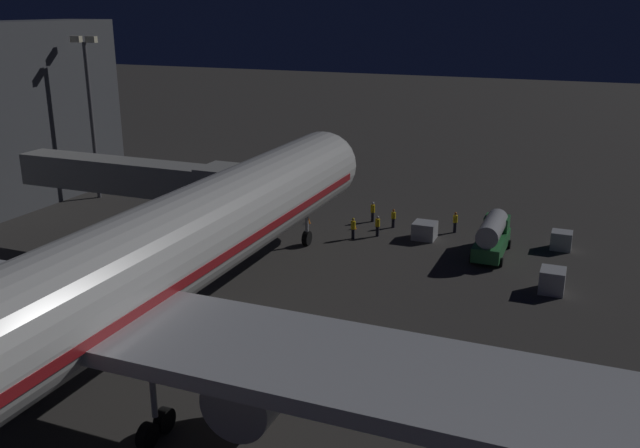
{
  "coord_description": "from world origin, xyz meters",
  "views": [
    {
      "loc": [
        -21.15,
        33.06,
        18.72
      ],
      "look_at": [
        -3.0,
        -11.32,
        3.5
      ],
      "focal_mm": 38.68,
      "sensor_mm": 36.0,
      "label": 1
    }
  ],
  "objects_px": {
    "fuel_tanker": "(492,235)",
    "baggage_container_far_row": "(425,231)",
    "ground_crew_marshaller_fwd": "(377,225)",
    "ground_crew_by_tug": "(353,227)",
    "apron_floodlight_mast": "(90,105)",
    "traffic_cone_nose_port": "(355,226)",
    "baggage_container_mid_row": "(552,281)",
    "airliner_at_gate": "(50,317)",
    "jet_bridge": "(147,179)",
    "baggage_container_near_belt": "(561,240)",
    "ground_crew_under_port_wing": "(455,221)",
    "ground_crew_near_nose_gear": "(373,211)",
    "ground_crew_by_belt_loader": "(393,217)",
    "traffic_cone_nose_starboard": "(309,220)"
  },
  "relations": [
    {
      "from": "ground_crew_marshaller_fwd",
      "to": "ground_crew_by_tug",
      "type": "bearing_deg",
      "value": 39.12
    },
    {
      "from": "baggage_container_near_belt",
      "to": "ground_crew_by_belt_loader",
      "type": "xyz_separation_m",
      "value": [
        14.11,
        -0.33,
        0.19
      ]
    },
    {
      "from": "fuel_tanker",
      "to": "ground_crew_marshaller_fwd",
      "type": "relative_size",
      "value": 3.49
    },
    {
      "from": "apron_floodlight_mast",
      "to": "baggage_container_mid_row",
      "type": "distance_m",
      "value": 46.33
    },
    {
      "from": "airliner_at_gate",
      "to": "traffic_cone_nose_port",
      "type": "relative_size",
      "value": 127.43
    },
    {
      "from": "airliner_at_gate",
      "to": "ground_crew_marshaller_fwd",
      "type": "xyz_separation_m",
      "value": [
        -4.64,
        -32.47,
        -4.83
      ]
    },
    {
      "from": "baggage_container_mid_row",
      "to": "ground_crew_near_nose_gear",
      "type": "distance_m",
      "value": 19.55
    },
    {
      "from": "jet_bridge",
      "to": "baggage_container_far_row",
      "type": "bearing_deg",
      "value": -149.87
    },
    {
      "from": "baggage_container_mid_row",
      "to": "fuel_tanker",
      "type": "bearing_deg",
      "value": -49.8
    },
    {
      "from": "ground_crew_near_nose_gear",
      "to": "ground_crew_under_port_wing",
      "type": "distance_m",
      "value": 7.57
    },
    {
      "from": "baggage_container_near_belt",
      "to": "ground_crew_near_nose_gear",
      "type": "xyz_separation_m",
      "value": [
        16.35,
        -1.32,
        0.28
      ]
    },
    {
      "from": "jet_bridge",
      "to": "baggage_container_near_belt",
      "type": "bearing_deg",
      "value": -156.95
    },
    {
      "from": "airliner_at_gate",
      "to": "fuel_tanker",
      "type": "xyz_separation_m",
      "value": [
        -14.32,
        -31.54,
        -4.19
      ]
    },
    {
      "from": "apron_floodlight_mast",
      "to": "traffic_cone_nose_starboard",
      "type": "height_order",
      "value": "apron_floodlight_mast"
    },
    {
      "from": "fuel_tanker",
      "to": "baggage_container_far_row",
      "type": "bearing_deg",
      "value": -17.69
    },
    {
      "from": "fuel_tanker",
      "to": "ground_crew_near_nose_gear",
      "type": "xyz_separation_m",
      "value": [
        11.35,
        -4.77,
        -0.62
      ]
    },
    {
      "from": "fuel_tanker",
      "to": "baggage_container_mid_row",
      "type": "bearing_deg",
      "value": 130.2
    },
    {
      "from": "baggage_container_far_row",
      "to": "traffic_cone_nose_port",
      "type": "height_order",
      "value": "baggage_container_far_row"
    },
    {
      "from": "baggage_container_far_row",
      "to": "ground_crew_under_port_wing",
      "type": "height_order",
      "value": "ground_crew_under_port_wing"
    },
    {
      "from": "ground_crew_marshaller_fwd",
      "to": "traffic_cone_nose_port",
      "type": "xyz_separation_m",
      "value": [
        2.44,
        -1.14,
        -0.73
      ]
    },
    {
      "from": "ground_crew_by_belt_loader",
      "to": "ground_crew_under_port_wing",
      "type": "relative_size",
      "value": 0.92
    },
    {
      "from": "apron_floodlight_mast",
      "to": "ground_crew_marshaller_fwd",
      "type": "bearing_deg",
      "value": 177.83
    },
    {
      "from": "jet_bridge",
      "to": "traffic_cone_nose_port",
      "type": "bearing_deg",
      "value": -138.75
    },
    {
      "from": "apron_floodlight_mast",
      "to": "ground_crew_near_nose_gear",
      "type": "xyz_separation_m",
      "value": [
        -28.46,
        -2.7,
        -8.37
      ]
    },
    {
      "from": "ground_crew_under_port_wing",
      "to": "baggage_container_far_row",
      "type": "bearing_deg",
      "value": 51.96
    },
    {
      "from": "airliner_at_gate",
      "to": "apron_floodlight_mast",
      "type": "xyz_separation_m",
      "value": [
        25.5,
        -33.62,
        3.55
      ]
    },
    {
      "from": "ground_crew_under_port_wing",
      "to": "traffic_cone_nose_port",
      "type": "relative_size",
      "value": 3.32
    },
    {
      "from": "baggage_container_near_belt",
      "to": "baggage_container_mid_row",
      "type": "height_order",
      "value": "baggage_container_mid_row"
    },
    {
      "from": "baggage_container_near_belt",
      "to": "ground_crew_marshaller_fwd",
      "type": "distance_m",
      "value": 14.89
    },
    {
      "from": "jet_bridge",
      "to": "ground_crew_by_belt_loader",
      "type": "distance_m",
      "value": 21.36
    },
    {
      "from": "baggage_container_near_belt",
      "to": "ground_crew_marshaller_fwd",
      "type": "bearing_deg",
      "value": 9.75
    },
    {
      "from": "ground_crew_under_port_wing",
      "to": "traffic_cone_nose_starboard",
      "type": "height_order",
      "value": "ground_crew_under_port_wing"
    },
    {
      "from": "fuel_tanker",
      "to": "traffic_cone_nose_starboard",
      "type": "bearing_deg",
      "value": -7.15
    },
    {
      "from": "baggage_container_mid_row",
      "to": "ground_crew_by_tug",
      "type": "xyz_separation_m",
      "value": [
        16.38,
        -5.48,
        0.19
      ]
    },
    {
      "from": "apron_floodlight_mast",
      "to": "baggage_container_far_row",
      "type": "relative_size",
      "value": 8.5
    },
    {
      "from": "jet_bridge",
      "to": "fuel_tanker",
      "type": "relative_size",
      "value": 3.15
    },
    {
      "from": "fuel_tanker",
      "to": "baggage_container_mid_row",
      "type": "height_order",
      "value": "fuel_tanker"
    },
    {
      "from": "fuel_tanker",
      "to": "ground_crew_under_port_wing",
      "type": "height_order",
      "value": "fuel_tanker"
    },
    {
      "from": "ground_crew_marshaller_fwd",
      "to": "apron_floodlight_mast",
      "type": "bearing_deg",
      "value": -2.17
    },
    {
      "from": "ground_crew_by_tug",
      "to": "ground_crew_under_port_wing",
      "type": "bearing_deg",
      "value": -147.18
    },
    {
      "from": "baggage_container_far_row",
      "to": "ground_crew_by_belt_loader",
      "type": "xyz_separation_m",
      "value": [
        3.3,
        -1.93,
        0.22
      ]
    },
    {
      "from": "baggage_container_far_row",
      "to": "jet_bridge",
      "type": "bearing_deg",
      "value": 30.13
    },
    {
      "from": "ground_crew_marshaller_fwd",
      "to": "ground_crew_by_tug",
      "type": "relative_size",
      "value": 0.99
    },
    {
      "from": "traffic_cone_nose_port",
      "to": "baggage_container_far_row",
      "type": "bearing_deg",
      "value": 178.04
    },
    {
      "from": "baggage_container_mid_row",
      "to": "ground_crew_by_tug",
      "type": "height_order",
      "value": "ground_crew_by_tug"
    },
    {
      "from": "ground_crew_under_port_wing",
      "to": "traffic_cone_nose_starboard",
      "type": "xyz_separation_m",
      "value": [
        12.73,
        2.37,
        -0.73
      ]
    },
    {
      "from": "traffic_cone_nose_starboard",
      "to": "baggage_container_near_belt",
      "type": "bearing_deg",
      "value": -176.31
    },
    {
      "from": "apron_floodlight_mast",
      "to": "ground_crew_marshaller_fwd",
      "type": "relative_size",
      "value": 8.77
    },
    {
      "from": "traffic_cone_nose_port",
      "to": "traffic_cone_nose_starboard",
      "type": "xyz_separation_m",
      "value": [
        4.4,
        0.0,
        0.0
      ]
    },
    {
      "from": "jet_bridge",
      "to": "baggage_container_near_belt",
      "type": "distance_m",
      "value": 33.19
    }
  ]
}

